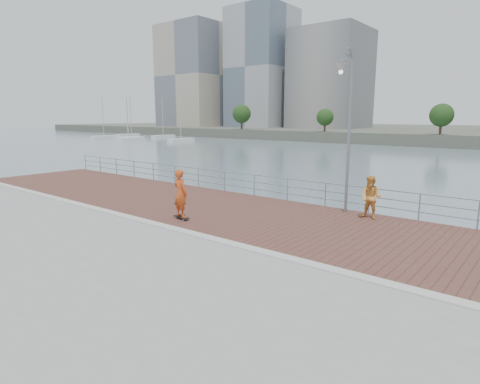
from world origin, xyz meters
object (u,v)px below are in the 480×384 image
Objects in this scene: bystander at (371,197)px; street_lamp at (346,104)px; guardrail at (306,189)px; skateboarder at (180,193)px.

street_lamp is at bearing -176.56° from bystander.
street_lamp is at bearing -23.37° from guardrail.
bystander is at bearing -0.31° from street_lamp.
guardrail is 4.62m from street_lamp.
skateboarder is (-4.65, -4.85, -3.53)m from street_lamp.
guardrail is at bearing 156.63° from street_lamp.
bystander is at bearing -15.58° from guardrail.
skateboarder is at bearing -112.34° from guardrail.
skateboarder reaches higher than guardrail.
bystander is at bearing -133.33° from skateboarder.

